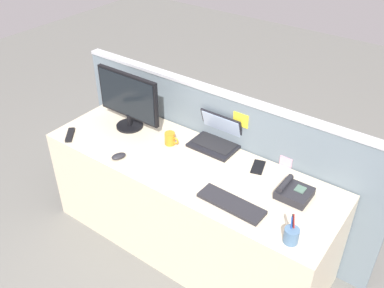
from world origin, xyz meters
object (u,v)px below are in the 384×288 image
at_px(tv_remote, 70,135).
at_px(keyboard_main, 231,204).
at_px(computer_mouse_right_hand, 119,156).
at_px(cell_phone_white_slab, 168,178).
at_px(desktop_monitor, 128,99).
at_px(cell_phone_black_slab, 258,167).
at_px(coffee_mug, 170,139).
at_px(desk_phone, 293,192).
at_px(laptop, 217,137).
at_px(pen_cup, 291,235).

bearing_deg(tv_remote, keyboard_main, -37.90).
distance_m(computer_mouse_right_hand, cell_phone_white_slab, 0.40).
xyz_separation_m(desktop_monitor, cell_phone_black_slab, (1.02, 0.11, -0.23)).
bearing_deg(coffee_mug, tv_remote, -151.75).
relative_size(cell_phone_white_slab, cell_phone_black_slab, 0.94).
relative_size(desk_phone, tv_remote, 1.11).
height_order(laptop, computer_mouse_right_hand, laptop).
height_order(pen_cup, cell_phone_black_slab, pen_cup).
xyz_separation_m(desk_phone, computer_mouse_right_hand, (-1.11, -0.34, -0.01)).
bearing_deg(computer_mouse_right_hand, tv_remote, -157.65).
bearing_deg(desk_phone, keyboard_main, -132.05).
relative_size(keyboard_main, tv_remote, 2.40).
xyz_separation_m(computer_mouse_right_hand, coffee_mug, (0.18, 0.34, 0.03)).
height_order(laptop, pen_cup, laptop).
distance_m(laptop, tv_remote, 1.06).
distance_m(laptop, cell_phone_white_slab, 0.51).
xyz_separation_m(pen_cup, cell_phone_black_slab, (-0.45, 0.46, -0.04)).
relative_size(laptop, keyboard_main, 0.79).
height_order(laptop, keyboard_main, laptop).
relative_size(desk_phone, pen_cup, 1.03).
height_order(pen_cup, coffee_mug, pen_cup).
height_order(computer_mouse_right_hand, cell_phone_black_slab, computer_mouse_right_hand).
bearing_deg(desktop_monitor, tv_remote, -126.00).
relative_size(desk_phone, cell_phone_black_slab, 1.30).
height_order(keyboard_main, coffee_mug, coffee_mug).
height_order(computer_mouse_right_hand, coffee_mug, coffee_mug).
bearing_deg(cell_phone_white_slab, computer_mouse_right_hand, 173.02).
relative_size(laptop, tv_remote, 1.89).
relative_size(cell_phone_white_slab, coffee_mug, 1.23).
distance_m(computer_mouse_right_hand, cell_phone_black_slab, 0.93).
bearing_deg(cell_phone_black_slab, coffee_mug, 174.06).
bearing_deg(keyboard_main, computer_mouse_right_hand, -174.96).
height_order(cell_phone_white_slab, coffee_mug, coffee_mug).
bearing_deg(pen_cup, cell_phone_black_slab, 134.02).
xyz_separation_m(desktop_monitor, pen_cup, (1.46, -0.35, -0.19)).
xyz_separation_m(cell_phone_black_slab, tv_remote, (-1.28, -0.47, 0.01)).
distance_m(tv_remote, coffee_mug, 0.74).
bearing_deg(cell_phone_black_slab, desktop_monitor, 169.36).
xyz_separation_m(desktop_monitor, computer_mouse_right_hand, (0.21, -0.34, -0.22)).
height_order(desk_phone, cell_phone_white_slab, desk_phone).
bearing_deg(laptop, desk_phone, -16.22).
xyz_separation_m(laptop, pen_cup, (0.81, -0.53, -0.01)).
bearing_deg(cell_phone_black_slab, computer_mouse_right_hand, -167.37).
distance_m(desk_phone, cell_phone_white_slab, 0.77).
distance_m(laptop, computer_mouse_right_hand, 0.69).
relative_size(keyboard_main, cell_phone_white_slab, 2.98).
bearing_deg(laptop, keyboard_main, -49.23).
xyz_separation_m(pen_cup, cell_phone_white_slab, (-0.85, 0.03, -0.04)).
xyz_separation_m(tv_remote, coffee_mug, (0.65, 0.35, 0.04)).
xyz_separation_m(keyboard_main, pen_cup, (0.40, -0.06, 0.04)).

